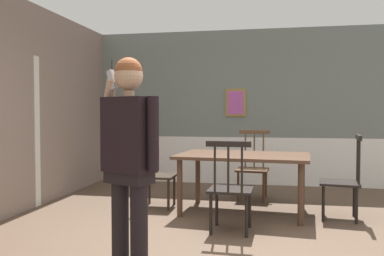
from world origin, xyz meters
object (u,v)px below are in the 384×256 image
Objects in this scene: chair_near_window at (230,188)px; chair_opposite_corner at (156,174)px; dining_table at (243,161)px; person_figure at (130,150)px; chair_at_table_head at (343,180)px; chair_by_doorway at (253,167)px.

chair_near_window is 1.07× the size of chair_opposite_corner.
dining_table is 1.74× the size of chair_near_window.
dining_table is 0.95m from chair_near_window.
person_figure reaches higher than chair_near_window.
dining_table is 1.25m from chair_at_table_head.
chair_at_table_head is 1.10× the size of chair_opposite_corner.
dining_table is 1.69× the size of chair_at_table_head.
chair_by_doorway reaches higher than chair_near_window.
chair_by_doorway is at bearing 120.99° from chair_opposite_corner.
person_figure reaches higher than chair_at_table_head.
dining_table is at bearing 91.41° from chair_at_table_head.
chair_at_table_head is at bearing 83.89° from chair_opposite_corner.
chair_opposite_corner is (-1.22, 0.10, -0.23)m from dining_table.
person_figure is (-1.98, -2.18, 0.53)m from chair_at_table_head.
chair_by_doorway is (0.08, 0.92, -0.20)m from dining_table.
chair_opposite_corner reaches higher than dining_table.
dining_table is 1.25m from chair_opposite_corner.
chair_opposite_corner is at bearing 175.10° from dining_table.
chair_near_window is at bearing -92.02° from person_figure.
chair_by_doorway is 0.59× the size of person_figure.
person_figure reaches higher than chair_by_doorway.
chair_at_table_head is (1.31, 0.81, -0.00)m from chair_near_window.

